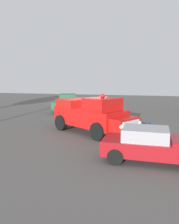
% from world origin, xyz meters
% --- Properties ---
extents(ground_plane, '(60.00, 60.00, 0.00)m').
position_xyz_m(ground_plane, '(0.00, 0.00, 0.00)').
color(ground_plane, '#514F4C').
extents(vintage_fire_truck, '(6.16, 5.09, 2.59)m').
position_xyz_m(vintage_fire_truck, '(-0.40, 0.62, 1.20)').
color(vintage_fire_truck, black).
rests_on(vintage_fire_truck, ground).
extents(classic_hot_rod, '(4.45, 2.10, 1.46)m').
position_xyz_m(classic_hot_rod, '(-4.07, 5.01, 0.75)').
color(classic_hot_rod, black).
rests_on(classic_hot_rod, ground).
extents(parked_pickup, '(5.12, 3.11, 1.90)m').
position_xyz_m(parked_pickup, '(2.83, -6.92, 0.99)').
color(parked_pickup, black).
rests_on(parked_pickup, ground).
extents(lawn_chair_near_truck, '(0.56, 0.55, 1.02)m').
position_xyz_m(lawn_chair_near_truck, '(0.18, -2.65, 0.59)').
color(lawn_chair_near_truck, '#B7BABF').
rests_on(lawn_chair_near_truck, ground).
extents(lawn_chair_by_car, '(0.65, 0.65, 1.02)m').
position_xyz_m(lawn_chair_by_car, '(-3.83, 1.50, 0.59)').
color(lawn_chair_by_car, '#B7BABF').
rests_on(lawn_chair_by_car, ground).
extents(spectator_seated, '(0.43, 0.57, 1.29)m').
position_xyz_m(spectator_seated, '(0.20, -2.52, 0.70)').
color(spectator_seated, '#383842').
rests_on(spectator_seated, ground).
extents(traffic_cone, '(0.40, 0.40, 0.64)m').
position_xyz_m(traffic_cone, '(3.12, -2.95, 0.31)').
color(traffic_cone, orange).
rests_on(traffic_cone, ground).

